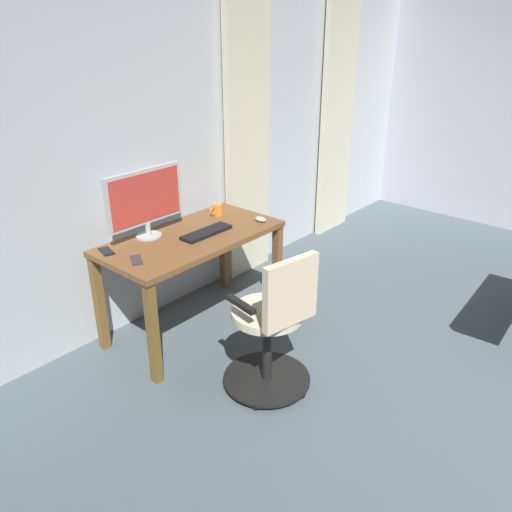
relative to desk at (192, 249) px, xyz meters
The scene contains 11 objects.
back_room_partition 1.00m from the desk, 140.83° to the right, with size 6.27×0.10×2.59m, color silver.
curtain_left_panel 2.51m from the desk, behind, with size 0.52×0.06×2.40m, color beige.
curtain_right_panel 1.22m from the desk, 160.05° to the right, with size 0.51×0.06×2.40m, color beige.
desk is the anchor object (origin of this frame).
office_chair 0.94m from the desk, 78.46° to the left, with size 0.56×0.56×0.96m.
computer_monitor 0.48m from the desk, 45.14° to the right, with size 0.62×0.18×0.48m.
computer_keyboard 0.16m from the desk, 142.45° to the left, with size 0.41×0.12×0.02m, color black.
computer_mouse 0.58m from the desk, 159.78° to the left, with size 0.06×0.10×0.04m, color #B7BCC1.
cell_phone_face_up 0.53m from the desk, ahead, with size 0.07×0.14×0.01m, color #333338.
cell_phone_by_monitor 0.61m from the desk, 20.36° to the right, with size 0.07×0.14×0.01m, color black.
mug_tea 0.47m from the desk, 159.94° to the right, with size 0.12×0.08×0.09m.
Camera 1 is at (2.84, -0.22, 2.14)m, focal length 36.21 mm.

